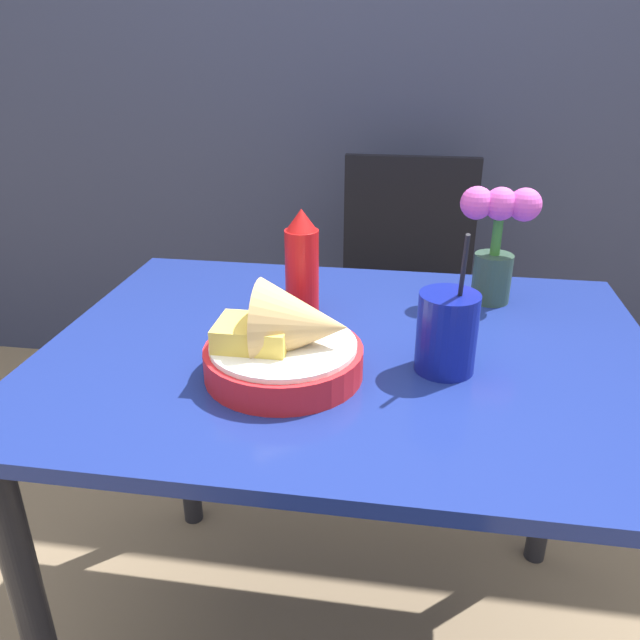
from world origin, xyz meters
The scene contains 7 objects.
wall_window centered at (0.00, 1.23, 1.30)m, with size 7.00×0.06×2.60m.
dining_table centered at (0.00, 0.00, 0.62)m, with size 1.02×0.77×0.73m.
chair_far_window centered at (0.08, 0.85, 0.52)m, with size 0.40×0.40×0.89m.
food_basket centered at (-0.08, -0.11, 0.78)m, with size 0.24×0.24×0.15m.
ketchup_bottle centered at (-0.10, 0.13, 0.83)m, with size 0.06×0.06×0.20m.
drink_cup centered at (0.16, -0.06, 0.79)m, with size 0.09×0.09×0.23m.
flower_vase centered at (0.25, 0.24, 0.86)m, with size 0.15×0.07×0.23m.
Camera 1 is at (0.10, -0.94, 1.21)m, focal length 35.00 mm.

